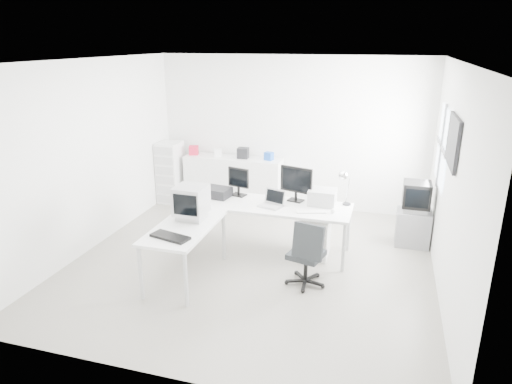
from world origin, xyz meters
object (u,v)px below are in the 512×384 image
(inkjet_printer, at_px, (217,192))
(filing_cabinet, at_px, (171,172))
(crt_monitor, at_px, (191,202))
(office_chair, at_px, (306,251))
(drawer_pedestal, at_px, (315,236))
(tv_cabinet, at_px, (413,228))
(side_desk, at_px, (186,252))
(laser_printer, at_px, (322,197))
(lcd_monitor_small, at_px, (239,182))
(main_desk, at_px, (269,228))
(laptop, at_px, (270,200))
(lcd_monitor_large, at_px, (296,184))
(crt_tv, at_px, (416,197))
(sideboard, at_px, (233,181))

(inkjet_printer, bearing_deg, filing_cabinet, 144.25)
(crt_monitor, relative_size, office_chair, 0.52)
(drawer_pedestal, distance_m, tv_cabinet, 1.60)
(drawer_pedestal, bearing_deg, side_desk, -143.43)
(drawer_pedestal, height_order, tv_cabinet, drawer_pedestal)
(laser_printer, bearing_deg, lcd_monitor_small, 179.22)
(inkjet_printer, xyz_separation_m, tv_cabinet, (2.94, 0.75, -0.54))
(crt_monitor, bearing_deg, laser_printer, 35.31)
(main_desk, relative_size, laptop, 7.09)
(crt_monitor, relative_size, tv_cabinet, 0.86)
(inkjet_printer, distance_m, lcd_monitor_large, 1.22)
(inkjet_printer, height_order, tv_cabinet, inkjet_printer)
(office_chair, bearing_deg, crt_monitor, -164.60)
(lcd_monitor_small, distance_m, crt_tv, 2.71)
(inkjet_printer, xyz_separation_m, crt_tv, (2.94, 0.75, -0.04))
(lcd_monitor_small, bearing_deg, tv_cabinet, 27.65)
(laptop, bearing_deg, office_chair, -28.16)
(drawer_pedestal, bearing_deg, lcd_monitor_small, 170.91)
(side_desk, relative_size, laser_printer, 3.57)
(crt_monitor, xyz_separation_m, tv_cabinet, (2.94, 1.70, -0.71))
(side_desk, bearing_deg, crt_monitor, 90.00)
(main_desk, height_order, drawer_pedestal, main_desk)
(lcd_monitor_large, relative_size, laptop, 1.56)
(drawer_pedestal, xyz_separation_m, office_chair, (0.02, -0.87, 0.16))
(crt_tv, bearing_deg, inkjet_printer, -165.77)
(laser_printer, bearing_deg, filing_cabinet, 156.43)
(side_desk, height_order, lcd_monitor_small, lcd_monitor_small)
(laptop, bearing_deg, inkjet_printer, -173.47)
(side_desk, distance_m, tv_cabinet, 3.53)
(tv_cabinet, bearing_deg, sideboard, 163.53)
(main_desk, height_order, crt_monitor, crt_monitor)
(side_desk, xyz_separation_m, laptop, (0.90, 1.00, 0.48))
(drawer_pedestal, relative_size, laser_printer, 1.53)
(main_desk, bearing_deg, lcd_monitor_large, 35.54)
(inkjet_printer, xyz_separation_m, lcd_monitor_large, (1.20, 0.15, 0.19))
(laser_printer, relative_size, crt_monitor, 0.82)
(side_desk, bearing_deg, crt_tv, 33.50)
(tv_cabinet, xyz_separation_m, sideboard, (-3.27, 0.97, 0.19))
(inkjet_printer, bearing_deg, tv_cabinet, 22.99)
(tv_cabinet, distance_m, filing_cabinet, 4.58)
(laser_printer, bearing_deg, side_desk, -139.94)
(drawer_pedestal, relative_size, crt_tv, 1.20)
(filing_cabinet, bearing_deg, crt_tv, -9.94)
(main_desk, relative_size, laser_printer, 6.13)
(main_desk, bearing_deg, crt_monitor, -135.00)
(main_desk, distance_m, crt_tv, 2.29)
(laser_printer, bearing_deg, main_desk, -163.11)
(side_desk, relative_size, office_chair, 1.51)
(side_desk, height_order, laser_printer, laser_printer)
(lcd_monitor_large, distance_m, laptop, 0.49)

